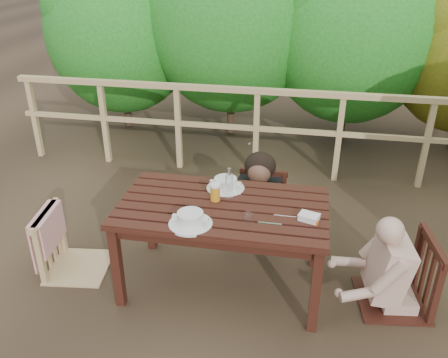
% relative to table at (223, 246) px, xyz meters
% --- Properties ---
extents(ground, '(60.00, 60.00, 0.00)m').
position_rel_table_xyz_m(ground, '(0.00, 0.00, -0.35)').
color(ground, '#453523').
rests_on(ground, ground).
extents(table, '(1.51, 0.85, 0.70)m').
position_rel_table_xyz_m(table, '(0.00, 0.00, 0.00)').
color(table, black).
rests_on(table, ground).
extents(chair_left, '(0.55, 0.55, 0.99)m').
position_rel_table_xyz_m(chair_left, '(-1.20, -0.03, 0.14)').
color(chair_left, tan).
rests_on(chair_left, ground).
extents(chair_far, '(0.46, 0.46, 0.92)m').
position_rel_table_xyz_m(chair_far, '(0.19, 0.89, 0.11)').
color(chair_far, black).
rests_on(chair_far, ground).
extents(chair_right, '(0.57, 0.57, 1.03)m').
position_rel_table_xyz_m(chair_right, '(1.28, 0.03, 0.17)').
color(chair_right, black).
rests_on(chair_right, ground).
extents(woman, '(0.50, 0.61, 1.23)m').
position_rel_table_xyz_m(woman, '(0.19, 0.91, 0.27)').
color(woman, black).
rests_on(woman, ground).
extents(diner_right, '(0.65, 0.55, 1.20)m').
position_rel_table_xyz_m(diner_right, '(1.31, 0.03, 0.25)').
color(diner_right, '#D1A38E').
rests_on(diner_right, ground).
extents(railing, '(5.60, 0.10, 1.01)m').
position_rel_table_xyz_m(railing, '(0.00, 2.00, 0.15)').
color(railing, tan).
rests_on(railing, ground).
extents(soup_near, '(0.30, 0.30, 0.10)m').
position_rel_table_xyz_m(soup_near, '(-0.17, -0.28, 0.40)').
color(soup_near, white).
rests_on(soup_near, table).
extents(soup_far, '(0.29, 0.29, 0.10)m').
position_rel_table_xyz_m(soup_far, '(-0.03, 0.26, 0.40)').
color(soup_far, white).
rests_on(soup_far, table).
extents(beer_glass, '(0.08, 0.08, 0.15)m').
position_rel_table_xyz_m(beer_glass, '(-0.07, 0.06, 0.42)').
color(beer_glass, orange).
rests_on(beer_glass, table).
extents(bottle, '(0.06, 0.06, 0.25)m').
position_rel_table_xyz_m(bottle, '(0.03, 0.12, 0.48)').
color(bottle, silver).
rests_on(bottle, table).
extents(tumbler, '(0.06, 0.06, 0.07)m').
position_rel_table_xyz_m(tumbler, '(0.21, -0.17, 0.38)').
color(tumbler, silver).
rests_on(tumbler, table).
extents(butter_tub, '(0.16, 0.13, 0.06)m').
position_rel_table_xyz_m(butter_tub, '(0.62, -0.09, 0.38)').
color(butter_tub, white).
rests_on(butter_tub, table).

